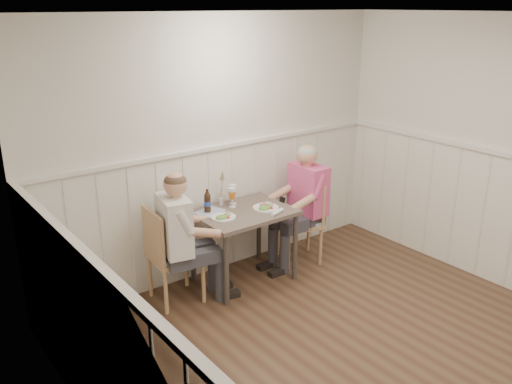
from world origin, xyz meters
TOP-DOWN VIEW (x-y plane):
  - ground_plane at (0.00, 0.00)m, footprint 4.50×4.50m
  - room_shell at (0.00, 0.00)m, footprint 4.04×4.54m
  - wainscot at (0.00, 0.69)m, footprint 4.00×4.49m
  - dining_table at (0.00, 1.84)m, footprint 0.93×0.70m
  - chair_right at (0.80, 1.83)m, footprint 0.55×0.55m
  - chair_left at (-0.79, 1.91)m, footprint 0.48×0.48m
  - man_in_pink at (0.78, 1.81)m, footprint 0.61×0.42m
  - diner_cream at (-0.73, 1.81)m, footprint 0.66×0.47m
  - plate_man at (0.20, 1.75)m, footprint 0.26×0.26m
  - plate_diner at (-0.27, 1.80)m, footprint 0.24×0.24m
  - beer_glass_a at (0.03, 2.06)m, footprint 0.08×0.08m
  - beer_glass_b at (-0.03, 1.99)m, footprint 0.08×0.08m
  - beer_bottle at (-0.30, 2.02)m, footprint 0.07×0.07m
  - rolled_napkin at (0.21, 1.58)m, footprint 0.18×0.09m
  - grass_vase at (-0.08, 2.11)m, footprint 0.04×0.04m
  - gingham_mat at (-0.28, 2.01)m, footprint 0.32×0.28m

SIDE VIEW (x-z plane):
  - ground_plane at x=0.00m, z-range 0.00..0.00m
  - chair_right at x=0.80m, z-range 0.04..0.93m
  - chair_left at x=-0.79m, z-range 0.04..0.97m
  - diner_cream at x=-0.73m, z-range -0.11..1.20m
  - man_in_pink at x=0.78m, z-range -0.11..1.22m
  - dining_table at x=0.00m, z-range 0.27..1.02m
  - wainscot at x=0.00m, z-range 0.02..1.36m
  - gingham_mat at x=-0.28m, z-range 0.75..0.76m
  - plate_diner at x=-0.27m, z-range 0.74..0.80m
  - rolled_napkin at x=0.21m, z-range 0.75..0.79m
  - plate_man at x=0.20m, z-range 0.74..0.80m
  - beer_bottle at x=-0.30m, z-range 0.74..0.97m
  - beer_glass_b at x=-0.03m, z-range 0.78..0.99m
  - beer_glass_a at x=0.03m, z-range 0.79..0.99m
  - grass_vase at x=-0.08m, z-range 0.73..1.09m
  - room_shell at x=0.00m, z-range 0.22..2.82m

